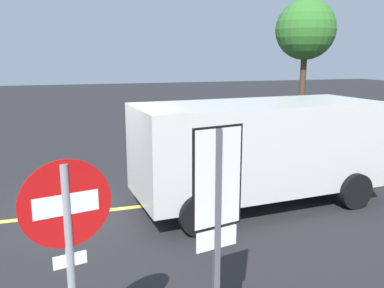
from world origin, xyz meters
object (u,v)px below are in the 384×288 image
(white_van, at_px, (257,147))
(car_green_crossing, at_px, (381,128))
(tree_left_verge, at_px, (306,30))
(speed_limit_sign, at_px, (217,204))
(stop_sign, at_px, (69,245))

(white_van, distance_m, car_green_crossing, 6.94)
(tree_left_verge, bearing_deg, white_van, -127.94)
(speed_limit_sign, height_order, tree_left_verge, tree_left_verge)
(speed_limit_sign, distance_m, white_van, 4.87)
(white_van, relative_size, car_green_crossing, 1.35)
(speed_limit_sign, xyz_separation_m, car_green_crossing, (8.65, 7.31, -0.95))
(stop_sign, relative_size, speed_limit_sign, 0.93)
(speed_limit_sign, relative_size, tree_left_verge, 0.46)
(stop_sign, height_order, speed_limit_sign, speed_limit_sign)
(stop_sign, xyz_separation_m, speed_limit_sign, (1.36, 0.10, 0.17))
(speed_limit_sign, bearing_deg, white_van, 58.97)
(stop_sign, xyz_separation_m, white_van, (3.86, 4.25, -0.33))
(stop_sign, distance_m, car_green_crossing, 12.49)
(white_van, xyz_separation_m, car_green_crossing, (6.16, 3.16, -0.46))
(stop_sign, relative_size, white_van, 0.44)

